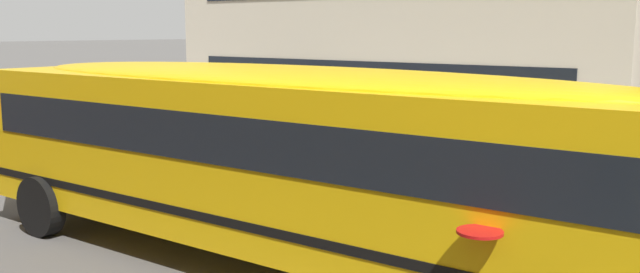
# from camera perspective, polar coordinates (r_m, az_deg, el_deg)

# --- Properties ---
(ground_plane) EXTENTS (400.00, 400.00, 0.00)m
(ground_plane) POSITION_cam_1_polar(r_m,az_deg,el_deg) (10.90, 7.63, -9.74)
(ground_plane) COLOR #54514F
(sidewalk_far) EXTENTS (120.00, 3.00, 0.01)m
(sidewalk_far) POSITION_cam_1_polar(r_m,az_deg,el_deg) (17.98, 20.61, -2.78)
(sidewalk_far) COLOR gray
(sidewalk_far) RESTS_ON ground_plane
(lane_centreline) EXTENTS (110.00, 0.16, 0.01)m
(lane_centreline) POSITION_cam_1_polar(r_m,az_deg,el_deg) (10.90, 7.63, -9.73)
(lane_centreline) COLOR silver
(lane_centreline) RESTS_ON ground_plane
(school_bus) EXTENTS (13.36, 3.18, 2.97)m
(school_bus) POSITION_cam_1_polar(r_m,az_deg,el_deg) (9.70, -1.74, -1.22)
(school_bus) COLOR yellow
(school_bus) RESTS_ON ground_plane
(parked_car_maroon_by_lamppost) EXTENTS (3.95, 1.98, 1.64)m
(parked_car_maroon_by_lamppost) POSITION_cam_1_polar(r_m,az_deg,el_deg) (28.41, -21.44, 2.99)
(parked_car_maroon_by_lamppost) COLOR maroon
(parked_car_maroon_by_lamppost) RESTS_ON ground_plane
(parked_car_silver_near_corner) EXTENTS (3.94, 1.95, 1.64)m
(parked_car_silver_near_corner) POSITION_cam_1_polar(r_m,az_deg,el_deg) (21.22, -9.01, 1.69)
(parked_car_silver_near_corner) COLOR #B7BABF
(parked_car_silver_near_corner) RESTS_ON ground_plane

